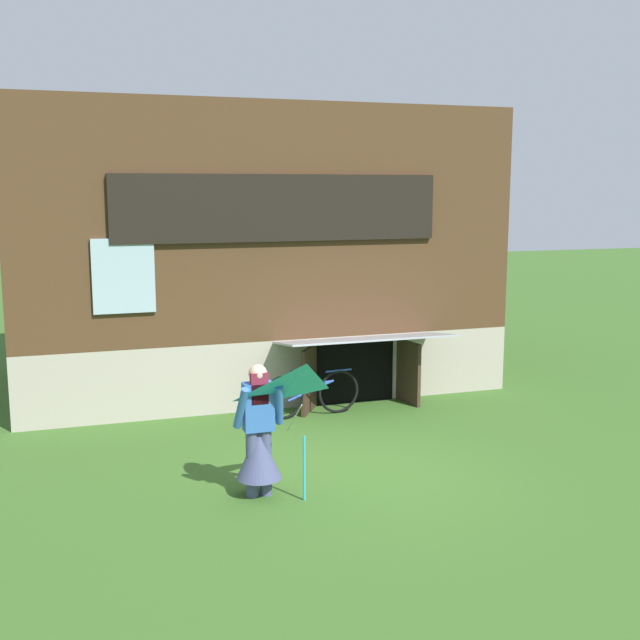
{
  "coord_description": "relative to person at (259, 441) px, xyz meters",
  "views": [
    {
      "loc": [
        -3.29,
        -8.89,
        3.49
      ],
      "look_at": [
        0.0,
        1.02,
        1.75
      ],
      "focal_mm": 44.49,
      "sensor_mm": 36.0,
      "label": 1
    }
  ],
  "objects": [
    {
      "name": "bicycle_blue",
      "position": [
        1.54,
        2.88,
        -0.29
      ],
      "size": [
        1.62,
        0.19,
        0.74
      ],
      "rotation": [
        0.0,
        0.0,
        0.09
      ],
      "color": "black",
      "rests_on": "ground_plane"
    },
    {
      "name": "ground_plane",
      "position": [
        1.22,
        0.45,
        -0.65
      ],
      "size": [
        60.0,
        60.0,
        0.0
      ],
      "primitive_type": "plane",
      "color": "#386023"
    },
    {
      "name": "log_house",
      "position": [
        1.22,
        5.69,
        1.77
      ],
      "size": [
        8.11,
        5.61,
        4.83
      ],
      "color": "#ADA393",
      "rests_on": "ground_plane"
    },
    {
      "name": "person",
      "position": [
        0.0,
        0.0,
        0.0
      ],
      "size": [
        0.61,
        0.52,
        1.54
      ],
      "rotation": [
        0.0,
        0.0,
        -0.2
      ],
      "color": "#474C75",
      "rests_on": "ground_plane"
    },
    {
      "name": "kite",
      "position": [
        0.4,
        -0.54,
        0.59
      ],
      "size": [
        0.97,
        1.0,
        1.52
      ],
      "color": "#2DB2CC",
      "rests_on": "ground_plane"
    }
  ]
}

